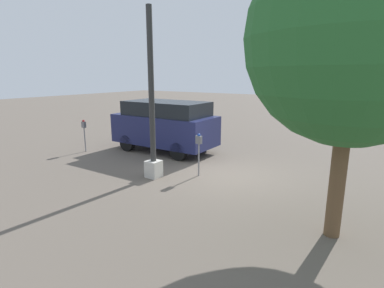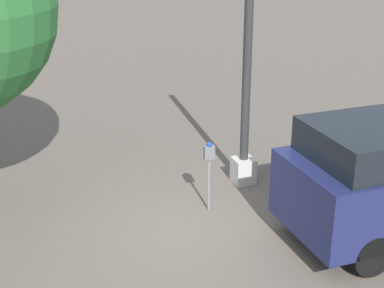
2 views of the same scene
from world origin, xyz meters
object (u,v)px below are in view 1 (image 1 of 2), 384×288
Objects in this scene: parking_meter_near at (199,145)px; parked_van at (165,124)px; parking_meter_far at (84,128)px; lamp_post at (152,122)px; street_tree at (354,39)px.

parking_meter_near is 0.32× the size of parked_van.
parking_meter_near is 1.03× the size of parking_meter_far.
lamp_post is 3.49m from parked_van.
street_tree reaches higher than lamp_post.
street_tree is (-4.32, 1.66, 2.85)m from parking_meter_near.
street_tree is at bearing 175.79° from parking_meter_far.
parking_meter_near is 0.27× the size of lamp_post.
lamp_post reaches higher than parked_van.
parking_meter_far is 0.31× the size of parked_van.
street_tree is at bearing 164.18° from parking_meter_near.
parked_van is 0.76× the size of street_tree.
lamp_post is at bearing 43.51° from parking_meter_near.
parking_meter_near is at bearing 145.81° from parked_van.
parked_van is 8.60m from street_tree.
parking_meter_near is at bearing -175.03° from parking_meter_far.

